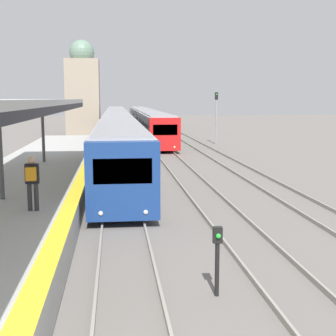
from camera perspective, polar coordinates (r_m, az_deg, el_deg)
person_on_platform at (r=14.75m, az=-16.24°, el=-1.31°), size 0.40×0.40×1.66m
train_near at (r=48.14m, az=-6.24°, el=5.22°), size 2.54×65.29×3.07m
train_far at (r=60.69m, az=-2.78°, el=5.88°), size 2.51×47.82×3.00m
signal_post_near at (r=10.53m, az=6.03°, el=-10.26°), size 0.20×0.21×1.59m
signal_mast_far at (r=45.60m, az=5.90°, el=6.85°), size 0.28×0.29×4.98m
distant_domed_building at (r=58.47m, az=-10.35°, el=9.27°), size 4.00×4.00×11.36m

